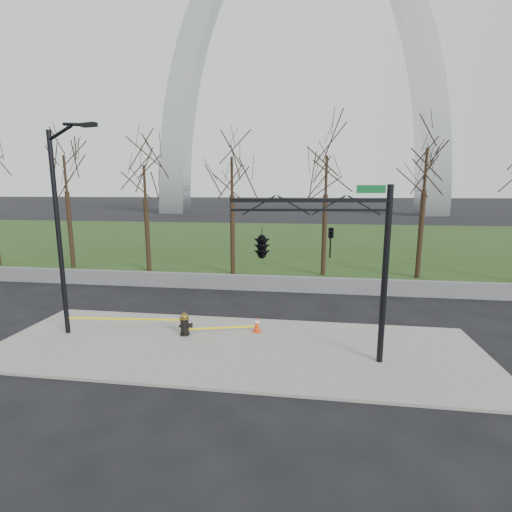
# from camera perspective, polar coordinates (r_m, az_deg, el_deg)

# --- Properties ---
(ground) EXTENTS (500.00, 500.00, 0.00)m
(ground) POSITION_cam_1_polar(r_m,az_deg,el_deg) (14.11, -3.27, -14.15)
(ground) COLOR black
(ground) RESTS_ON ground
(sidewalk) EXTENTS (18.00, 6.00, 0.10)m
(sidewalk) POSITION_cam_1_polar(r_m,az_deg,el_deg) (14.09, -3.27, -13.96)
(sidewalk) COLOR slate
(sidewalk) RESTS_ON ground
(grass_strip) EXTENTS (120.00, 40.00, 0.06)m
(grass_strip) POSITION_cam_1_polar(r_m,az_deg,el_deg) (43.05, 4.55, 2.56)
(grass_strip) COLOR #213613
(grass_strip) RESTS_ON ground
(guardrail) EXTENTS (60.00, 0.30, 0.90)m
(guardrail) POSITION_cam_1_polar(r_m,az_deg,el_deg) (21.43, 0.91, -4.23)
(guardrail) COLOR #59595B
(guardrail) RESTS_ON ground
(gateway_arch) EXTENTS (66.00, 6.00, 65.00)m
(gateway_arch) POSITION_cam_1_polar(r_m,az_deg,el_deg) (91.58, 6.85, 27.22)
(gateway_arch) COLOR #B3B5BA
(gateway_arch) RESTS_ON ground
(tree_row) EXTENTS (53.39, 4.00, 9.05)m
(tree_row) POSITION_cam_1_polar(r_m,az_deg,el_deg) (24.64, 10.74, 7.10)
(tree_row) COLOR black
(tree_row) RESTS_ON ground
(fire_hydrant) EXTENTS (0.59, 0.39, 0.95)m
(fire_hydrant) POSITION_cam_1_polar(r_m,az_deg,el_deg) (15.13, -10.99, -10.39)
(fire_hydrant) COLOR black
(fire_hydrant) RESTS_ON sidewalk
(traffic_cone) EXTENTS (0.41, 0.41, 0.61)m
(traffic_cone) POSITION_cam_1_polar(r_m,az_deg,el_deg) (15.22, 0.17, -10.59)
(traffic_cone) COLOR red
(traffic_cone) RESTS_ON sidewalk
(street_light) EXTENTS (2.35, 0.78, 8.21)m
(street_light) POSITION_cam_1_polar(r_m,az_deg,el_deg) (15.92, -28.00, 5.00)
(street_light) COLOR black
(street_light) RESTS_ON ground
(traffic_signal_mast) EXTENTS (5.07, 2.53, 6.00)m
(traffic_signal_mast) POSITION_cam_1_polar(r_m,az_deg,el_deg) (11.80, 4.63, 2.03)
(traffic_signal_mast) COLOR black
(traffic_signal_mast) RESTS_ON ground
(caution_tape) EXTENTS (7.61, 1.19, 0.48)m
(caution_tape) POSITION_cam_1_polar(r_m,az_deg,el_deg) (15.45, -14.46, -9.94)
(caution_tape) COLOR yellow
(caution_tape) RESTS_ON ground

